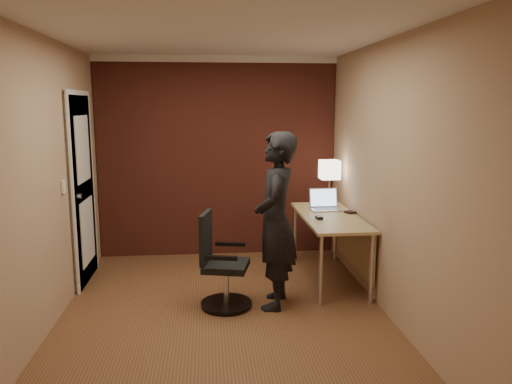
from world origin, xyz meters
TOP-DOWN VIEW (x-y plane):
  - room at (-0.27, 1.54)m, footprint 4.00×4.00m
  - desk at (1.25, 0.83)m, footprint 0.60×1.50m
  - desk_lamp at (1.31, 1.39)m, footprint 0.22×0.22m
  - laptop at (1.20, 1.16)m, footprint 0.34×0.27m
  - mouse at (1.03, 0.67)m, footprint 0.07×0.10m
  - wallet at (1.43, 0.91)m, footprint 0.13×0.14m
  - office_chair at (-0.03, 0.20)m, footprint 0.49×0.55m
  - person at (0.50, 0.19)m, footprint 0.53×0.68m

SIDE VIEW (x-z plane):
  - office_chair at x=-0.03m, z-range -0.05..0.85m
  - desk at x=1.25m, z-range 0.24..0.97m
  - wallet at x=1.43m, z-range 0.73..0.75m
  - mouse at x=1.03m, z-range 0.73..0.76m
  - laptop at x=1.20m, z-range 0.68..0.91m
  - person at x=0.50m, z-range 0.00..1.67m
  - desk_lamp at x=1.31m, z-range 0.88..1.41m
  - room at x=-0.27m, z-range -0.63..3.37m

